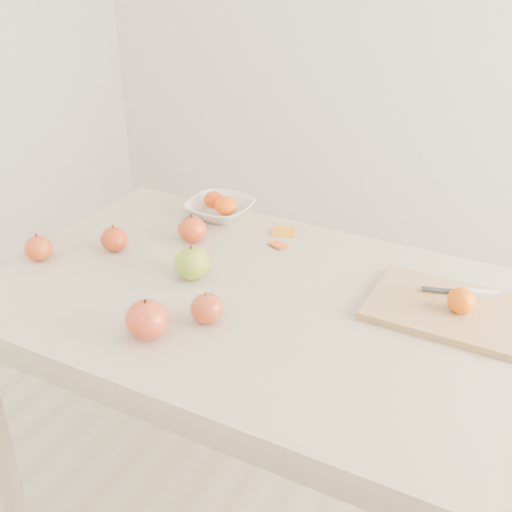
% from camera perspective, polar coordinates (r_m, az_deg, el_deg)
% --- Properties ---
extents(table, '(1.20, 0.80, 0.75)m').
position_cam_1_polar(table, '(1.54, -0.87, -6.31)').
color(table, beige).
rests_on(table, ground).
extents(cutting_board, '(0.33, 0.24, 0.02)m').
position_cam_1_polar(cutting_board, '(1.47, 16.53, -4.53)').
color(cutting_board, tan).
rests_on(cutting_board, table).
extents(board_tangerine, '(0.06, 0.06, 0.05)m').
position_cam_1_polar(board_tangerine, '(1.44, 17.79, -3.79)').
color(board_tangerine, '#C75D07').
rests_on(board_tangerine, cutting_board).
extents(fruit_bowl, '(0.19, 0.19, 0.05)m').
position_cam_1_polar(fruit_bowl, '(1.85, -3.27, 4.19)').
color(fruit_bowl, white).
rests_on(fruit_bowl, table).
extents(bowl_tangerine_near, '(0.06, 0.06, 0.05)m').
position_cam_1_polar(bowl_tangerine_near, '(1.86, -3.80, 5.00)').
color(bowl_tangerine_near, '#E14307').
rests_on(bowl_tangerine_near, fruit_bowl).
extents(bowl_tangerine_far, '(0.06, 0.06, 0.06)m').
position_cam_1_polar(bowl_tangerine_far, '(1.81, -2.72, 4.49)').
color(bowl_tangerine_far, '#E94E08').
rests_on(bowl_tangerine_far, fruit_bowl).
extents(orange_peel_a, '(0.07, 0.06, 0.01)m').
position_cam_1_polar(orange_peel_a, '(1.75, 2.46, 2.05)').
color(orange_peel_a, orange).
rests_on(orange_peel_a, table).
extents(orange_peel_b, '(0.05, 0.05, 0.01)m').
position_cam_1_polar(orange_peel_b, '(1.69, 2.02, 0.93)').
color(orange_peel_b, '#E25610').
rests_on(orange_peel_b, table).
extents(paring_knife, '(0.17, 0.07, 0.01)m').
position_cam_1_polar(paring_knife, '(1.52, 18.92, -3.13)').
color(paring_knife, white).
rests_on(paring_knife, cutting_board).
extents(apple_green, '(0.09, 0.09, 0.08)m').
position_cam_1_polar(apple_green, '(1.53, -5.72, -0.64)').
color(apple_green, '#619116').
rests_on(apple_green, table).
extents(apple_red_c, '(0.09, 0.09, 0.08)m').
position_cam_1_polar(apple_red_c, '(1.34, -9.67, -5.59)').
color(apple_red_c, '#A61422').
rests_on(apple_red_c, table).
extents(apple_red_e, '(0.07, 0.07, 0.06)m').
position_cam_1_polar(apple_red_e, '(1.37, -4.40, -4.68)').
color(apple_red_e, maroon).
rests_on(apple_red_e, table).
extents(apple_red_d, '(0.07, 0.07, 0.06)m').
position_cam_1_polar(apple_red_d, '(1.70, -18.77, 0.68)').
color(apple_red_d, '#A2110E').
rests_on(apple_red_d, table).
extents(apple_red_b, '(0.07, 0.07, 0.06)m').
position_cam_1_polar(apple_red_b, '(1.69, -12.49, 1.49)').
color(apple_red_b, maroon).
rests_on(apple_red_b, table).
extents(apple_red_a, '(0.08, 0.08, 0.07)m').
position_cam_1_polar(apple_red_a, '(1.71, -5.72, 2.39)').
color(apple_red_a, maroon).
rests_on(apple_red_a, table).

